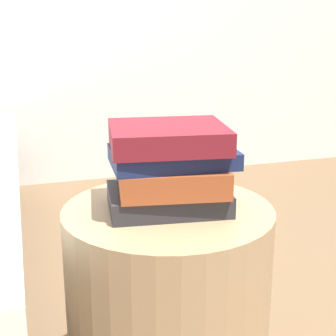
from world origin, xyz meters
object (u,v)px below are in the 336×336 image
book_charcoal (166,198)px  book_rust (172,177)px  book_navy (173,157)px  book_maroon (168,136)px  side_table (168,317)px

book_charcoal → book_rust: bearing=-29.3°
book_navy → book_maroon: bearing=131.9°
side_table → book_navy: (0.01, -0.01, 0.39)m
book_charcoal → book_navy: bearing=-35.3°
side_table → book_maroon: bearing=77.3°
book_charcoal → book_navy: (0.01, -0.01, 0.10)m
side_table → book_rust: (0.01, -0.00, 0.35)m
book_navy → book_charcoal: bearing=141.8°
book_charcoal → book_rust: (0.01, -0.01, 0.05)m
book_charcoal → book_navy: book_navy is taller
book_charcoal → book_maroon: 0.14m
side_table → book_navy: 0.39m
book_charcoal → book_rust: size_ratio=1.13×
side_table → book_rust: book_rust is taller
side_table → book_navy: size_ratio=2.10×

